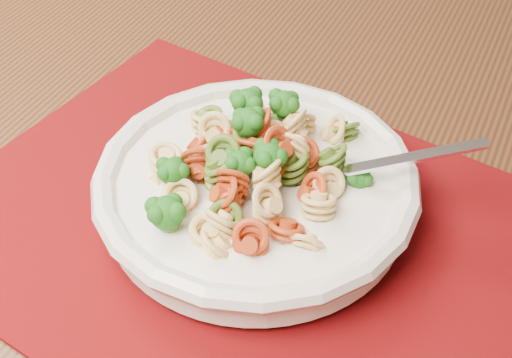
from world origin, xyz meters
The scene contains 5 objects.
dining_table centered at (0.37, 0.36, 0.63)m, with size 1.58×1.15×0.72m.
placemat centered at (0.33, 0.31, 0.72)m, with size 0.49×0.38×0.00m, color #65040A.
pasta_bowl centered at (0.33, 0.33, 0.75)m, with size 0.27×0.27×0.05m.
pasta_broccoli_heap centered at (0.33, 0.33, 0.77)m, with size 0.23×0.23×0.06m, color #F0C676, non-canonical shape.
fork centered at (0.37, 0.36, 0.77)m, with size 0.19×0.02×0.01m, color silver, non-canonical shape.
Camera 1 is at (0.57, -0.02, 1.16)m, focal length 50.00 mm.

